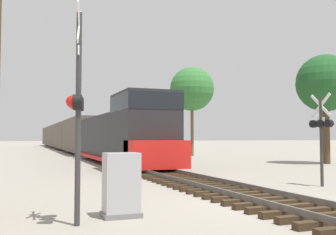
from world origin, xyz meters
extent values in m
plane|color=gray|center=(0.00, 0.00, 0.00)|extent=(400.00, 400.00, 0.00)
cube|color=#382819|center=(0.00, -2.10, 0.08)|extent=(2.60, 0.22, 0.16)
cube|color=#382819|center=(0.00, -1.50, 0.08)|extent=(2.60, 0.22, 0.16)
cube|color=#382819|center=(0.00, -0.90, 0.08)|extent=(2.60, 0.22, 0.16)
cube|color=#382819|center=(0.00, -0.30, 0.08)|extent=(2.60, 0.22, 0.16)
cube|color=#382819|center=(0.00, 0.30, 0.08)|extent=(2.60, 0.22, 0.16)
cube|color=#382819|center=(0.00, 0.90, 0.08)|extent=(2.60, 0.22, 0.16)
cube|color=#382819|center=(0.00, 1.50, 0.08)|extent=(2.60, 0.22, 0.16)
cube|color=#382819|center=(0.00, 2.10, 0.08)|extent=(2.60, 0.22, 0.16)
cube|color=#382819|center=(0.00, 2.70, 0.08)|extent=(2.60, 0.22, 0.16)
cube|color=#382819|center=(0.00, 3.30, 0.08)|extent=(2.60, 0.22, 0.16)
cube|color=#382819|center=(0.00, 3.90, 0.08)|extent=(2.60, 0.22, 0.16)
cube|color=#382819|center=(0.00, 4.50, 0.08)|extent=(2.60, 0.22, 0.16)
cube|color=#382819|center=(0.00, 5.10, 0.08)|extent=(2.60, 0.22, 0.16)
cube|color=#382819|center=(0.00, 5.70, 0.08)|extent=(2.60, 0.22, 0.16)
cube|color=#382819|center=(0.00, 6.30, 0.08)|extent=(2.60, 0.22, 0.16)
cube|color=#382819|center=(0.00, 6.90, 0.08)|extent=(2.60, 0.22, 0.16)
cube|color=#382819|center=(0.00, 7.50, 0.08)|extent=(2.60, 0.22, 0.16)
cube|color=#382819|center=(0.00, 8.10, 0.08)|extent=(2.60, 0.22, 0.16)
cube|color=#382819|center=(0.00, 8.70, 0.08)|extent=(2.60, 0.22, 0.16)
cube|color=#382819|center=(0.00, 9.30, 0.08)|extent=(2.60, 0.22, 0.16)
cube|color=#382819|center=(0.00, 9.90, 0.08)|extent=(2.60, 0.22, 0.16)
cube|color=#382819|center=(0.00, 10.50, 0.08)|extent=(2.60, 0.22, 0.16)
cube|color=#382819|center=(0.00, 11.10, 0.08)|extent=(2.60, 0.22, 0.16)
cube|color=#382819|center=(0.00, 11.70, 0.08)|extent=(2.60, 0.22, 0.16)
cube|color=#382819|center=(0.00, 12.30, 0.08)|extent=(2.60, 0.22, 0.16)
cube|color=#382819|center=(0.00, 12.90, 0.08)|extent=(2.60, 0.22, 0.16)
cube|color=#382819|center=(0.00, 13.50, 0.08)|extent=(2.60, 0.22, 0.16)
cube|color=#382819|center=(0.00, 14.10, 0.08)|extent=(2.60, 0.22, 0.16)
cube|color=#382819|center=(0.00, 14.70, 0.08)|extent=(2.60, 0.22, 0.16)
cube|color=#382819|center=(0.00, 15.30, 0.08)|extent=(2.60, 0.22, 0.16)
cube|color=#382819|center=(0.00, 15.90, 0.08)|extent=(2.60, 0.22, 0.16)
cube|color=#382819|center=(0.00, 16.50, 0.08)|extent=(2.60, 0.22, 0.16)
cube|color=#382819|center=(0.00, 17.10, 0.08)|extent=(2.60, 0.22, 0.16)
cube|color=#382819|center=(0.00, 17.70, 0.08)|extent=(2.60, 0.22, 0.16)
cube|color=#382819|center=(0.00, 18.30, 0.08)|extent=(2.60, 0.22, 0.16)
cube|color=#382819|center=(0.00, 18.90, 0.08)|extent=(2.60, 0.22, 0.16)
cube|color=#382819|center=(0.00, 19.50, 0.08)|extent=(2.60, 0.22, 0.16)
cube|color=#56514C|center=(-0.72, 0.00, 0.23)|extent=(0.07, 160.00, 0.15)
cube|color=#56514C|center=(0.72, 0.00, 0.23)|extent=(0.07, 160.00, 0.15)
cube|color=#232326|center=(0.00, 20.73, 1.88)|extent=(2.52, 13.07, 3.14)
cube|color=#232326|center=(0.00, 11.57, 2.32)|extent=(2.97, 4.11, 4.03)
cube|color=black|center=(0.00, 11.57, 3.74)|extent=(3.00, 4.15, 0.89)
cube|color=red|center=(0.00, 9.52, 1.01)|extent=(2.97, 1.87, 1.41)
cube|color=red|center=(0.00, 17.92, 0.43)|extent=(3.03, 18.30, 0.24)
cube|color=black|center=(0.00, 11.86, 0.50)|extent=(1.58, 2.20, 1.00)
cube|color=black|center=(0.00, 23.99, 0.50)|extent=(1.58, 2.20, 1.00)
cube|color=brown|center=(0.00, 35.54, 2.14)|extent=(2.82, 13.77, 3.67)
cube|color=black|center=(0.00, 31.07, 0.45)|extent=(1.58, 2.20, 0.90)
cube|color=black|center=(0.00, 40.01, 0.45)|extent=(1.58, 2.20, 0.90)
cube|color=brown|center=(0.00, 50.70, 2.14)|extent=(2.82, 13.77, 3.67)
cube|color=black|center=(0.00, 46.22, 0.45)|extent=(1.58, 2.20, 0.90)
cube|color=black|center=(0.00, 55.17, 0.45)|extent=(1.58, 2.20, 0.90)
cube|color=brown|center=(0.00, 65.86, 2.14)|extent=(2.82, 13.77, 3.67)
cube|color=black|center=(0.00, 61.38, 0.45)|extent=(1.58, 2.20, 0.90)
cube|color=black|center=(0.00, 70.33, 0.45)|extent=(1.58, 2.20, 0.90)
cube|color=brown|center=(0.00, 81.02, 2.14)|extent=(2.82, 13.77, 3.67)
cube|color=black|center=(0.00, 76.54, 0.45)|extent=(1.58, 2.20, 0.90)
cube|color=black|center=(0.00, 85.49, 0.45)|extent=(1.58, 2.20, 0.90)
cylinder|color=#333333|center=(-5.31, -0.70, 2.29)|extent=(0.12, 0.12, 4.57)
cube|color=white|center=(-5.31, -0.70, 4.27)|extent=(0.22, 0.91, 0.93)
cube|color=white|center=(-5.31, -0.70, 4.27)|extent=(0.22, 0.91, 0.93)
cube|color=black|center=(-5.31, -0.70, 2.60)|extent=(0.23, 0.85, 0.06)
cylinder|color=black|center=(-5.24, -0.36, 2.60)|extent=(0.24, 0.33, 0.30)
sphere|color=red|center=(-5.34, -0.34, 2.60)|extent=(0.26, 0.26, 0.26)
cylinder|color=black|center=(-5.31, -0.70, 2.60)|extent=(0.24, 0.33, 0.30)
sphere|color=red|center=(-5.41, -0.68, 2.60)|extent=(0.26, 0.26, 0.26)
cylinder|color=black|center=(-5.38, -1.04, 2.60)|extent=(0.24, 0.33, 0.30)
sphere|color=red|center=(-5.48, -1.02, 2.60)|extent=(0.26, 0.26, 0.26)
cube|color=white|center=(-5.31, -0.70, 3.72)|extent=(0.09, 0.32, 0.20)
cylinder|color=#333333|center=(4.35, 2.78, 1.70)|extent=(0.12, 0.12, 3.39)
cube|color=white|center=(4.35, 2.78, 3.09)|extent=(0.18, 0.92, 0.93)
cube|color=white|center=(4.35, 2.78, 3.09)|extent=(0.18, 0.92, 0.93)
cube|color=black|center=(4.35, 2.78, 2.39)|extent=(0.20, 0.86, 0.06)
cylinder|color=black|center=(4.41, 2.44, 2.39)|extent=(0.23, 0.32, 0.30)
sphere|color=red|center=(4.51, 2.45, 2.39)|extent=(0.26, 0.26, 0.26)
cylinder|color=black|center=(4.35, 2.78, 2.39)|extent=(0.23, 0.32, 0.30)
sphere|color=red|center=(4.45, 2.80, 2.39)|extent=(0.26, 0.26, 0.26)
cylinder|color=black|center=(4.29, 3.13, 2.39)|extent=(0.23, 0.32, 0.30)
sphere|color=red|center=(4.39, 3.14, 2.39)|extent=(0.26, 0.26, 0.26)
cube|color=white|center=(4.35, 2.78, 2.54)|extent=(0.08, 0.32, 0.20)
cube|color=slate|center=(-4.22, -0.14, 0.06)|extent=(0.89, 0.65, 0.12)
cube|color=#ADADB2|center=(-4.22, -0.14, 0.81)|extent=(0.81, 0.59, 1.38)
cylinder|color=#473521|center=(13.86, 12.85, 2.26)|extent=(0.52, 0.52, 4.52)
sphere|color=#1E5123|center=(13.86, 12.85, 5.74)|extent=(4.07, 4.07, 4.07)
cylinder|color=brown|center=(9.91, 27.19, 2.73)|extent=(0.31, 0.31, 5.46)
sphere|color=#337533|center=(9.91, 27.19, 6.81)|extent=(4.50, 4.50, 4.50)
camera|label=1|loc=(-6.48, -9.23, 1.87)|focal=42.00mm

